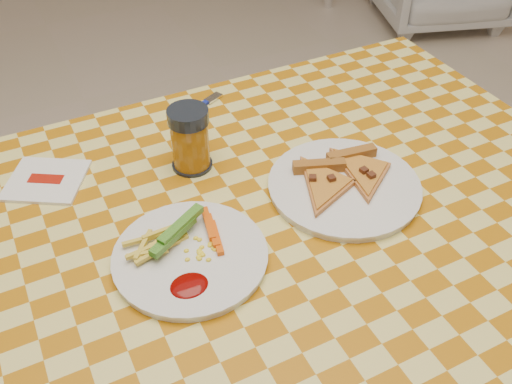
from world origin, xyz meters
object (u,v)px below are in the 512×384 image
at_px(table, 254,254).
at_px(plate_right, 344,187).
at_px(drink_glass, 190,139).
at_px(plate_left, 190,258).

relative_size(table, plate_right, 4.92).
relative_size(table, drink_glass, 10.65).
xyz_separation_m(table, plate_left, (-0.12, -0.03, 0.08)).
bearing_deg(table, plate_right, 2.01).
bearing_deg(table, drink_glass, 100.08).
bearing_deg(plate_left, plate_right, 6.58).
bearing_deg(plate_left, table, 13.06).
relative_size(plate_left, drink_glass, 1.94).
xyz_separation_m(plate_left, plate_right, (0.30, 0.03, 0.00)).
distance_m(table, drink_glass, 0.23).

